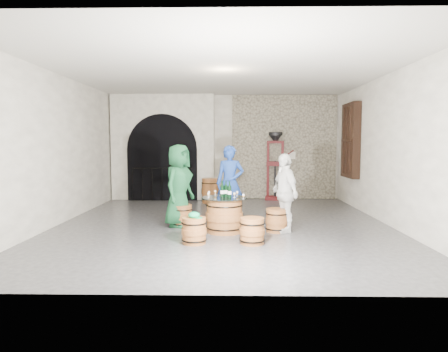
{
  "coord_description": "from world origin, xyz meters",
  "views": [
    {
      "loc": [
        0.19,
        -8.43,
        1.75
      ],
      "look_at": [
        0.03,
        -0.16,
        1.05
      ],
      "focal_mm": 32.0,
      "sensor_mm": 36.0,
      "label": 1
    }
  ],
  "objects_px": {
    "barrel_stool_far": "(229,212)",
    "barrel_stool_right": "(277,220)",
    "barrel_stool_left": "(182,216)",
    "wine_bottle_center": "(229,191)",
    "barrel_table": "(224,215)",
    "person_blue": "(230,183)",
    "barrel_stool_near_right": "(252,231)",
    "barrel_stool_near_left": "(194,231)",
    "wine_bottle_right": "(226,190)",
    "corking_press": "(275,161)",
    "person_green": "(179,186)",
    "person_white": "(284,193)",
    "wine_bottle_left": "(222,191)",
    "side_barrel": "(211,191)"
  },
  "relations": [
    {
      "from": "barrel_stool_near_left",
      "to": "corking_press",
      "type": "xyz_separation_m",
      "value": [
        1.97,
        5.35,
        0.97
      ]
    },
    {
      "from": "barrel_stool_left",
      "to": "person_white",
      "type": "bearing_deg",
      "value": -12.16
    },
    {
      "from": "person_green",
      "to": "wine_bottle_left",
      "type": "height_order",
      "value": "person_green"
    },
    {
      "from": "barrel_stool_near_left",
      "to": "wine_bottle_right",
      "type": "distance_m",
      "value": 1.24
    },
    {
      "from": "barrel_stool_left",
      "to": "barrel_stool_near_right",
      "type": "xyz_separation_m",
      "value": [
        1.39,
        -1.41,
        0.0
      ]
    },
    {
      "from": "barrel_stool_near_left",
      "to": "wine_bottle_center",
      "type": "xyz_separation_m",
      "value": [
        0.61,
        0.81,
        0.59
      ]
    },
    {
      "from": "barrel_stool_far",
      "to": "person_green",
      "type": "distance_m",
      "value": 1.31
    },
    {
      "from": "barrel_stool_right",
      "to": "wine_bottle_center",
      "type": "height_order",
      "value": "wine_bottle_center"
    },
    {
      "from": "wine_bottle_center",
      "to": "side_barrel",
      "type": "height_order",
      "value": "wine_bottle_center"
    },
    {
      "from": "barrel_stool_left",
      "to": "wine_bottle_center",
      "type": "distance_m",
      "value": 1.3
    },
    {
      "from": "person_green",
      "to": "person_white",
      "type": "relative_size",
      "value": 1.11
    },
    {
      "from": "barrel_stool_near_right",
      "to": "wine_bottle_right",
      "type": "relative_size",
      "value": 1.4
    },
    {
      "from": "barrel_stool_left",
      "to": "barrel_stool_near_right",
      "type": "height_order",
      "value": "same"
    },
    {
      "from": "barrel_stool_far",
      "to": "barrel_stool_right",
      "type": "bearing_deg",
      "value": -45.96
    },
    {
      "from": "barrel_stool_far",
      "to": "side_barrel",
      "type": "relative_size",
      "value": 0.64
    },
    {
      "from": "person_green",
      "to": "person_white",
      "type": "xyz_separation_m",
      "value": [
        2.13,
        -0.48,
        -0.09
      ]
    },
    {
      "from": "barrel_table",
      "to": "wine_bottle_right",
      "type": "distance_m",
      "value": 0.48
    },
    {
      "from": "barrel_stool_left",
      "to": "person_green",
      "type": "relative_size",
      "value": 0.27
    },
    {
      "from": "barrel_stool_near_left",
      "to": "barrel_stool_left",
      "type": "bearing_deg",
      "value": 105.3
    },
    {
      "from": "side_barrel",
      "to": "barrel_stool_near_right",
      "type": "bearing_deg",
      "value": -78.41
    },
    {
      "from": "wine_bottle_right",
      "to": "side_barrel",
      "type": "bearing_deg",
      "value": 97.59
    },
    {
      "from": "wine_bottle_center",
      "to": "side_barrel",
      "type": "bearing_deg",
      "value": 98.31
    },
    {
      "from": "barrel_stool_far",
      "to": "wine_bottle_right",
      "type": "relative_size",
      "value": 1.4
    },
    {
      "from": "barrel_table",
      "to": "person_blue",
      "type": "distance_m",
      "value": 1.27
    },
    {
      "from": "barrel_stool_left",
      "to": "barrel_stool_right",
      "type": "xyz_separation_m",
      "value": [
        1.92,
        -0.45,
        0.0
      ]
    },
    {
      "from": "barrel_stool_left",
      "to": "person_blue",
      "type": "distance_m",
      "value": 1.34
    },
    {
      "from": "person_white",
      "to": "wine_bottle_left",
      "type": "bearing_deg",
      "value": -107.58
    },
    {
      "from": "barrel_stool_left",
      "to": "barrel_stool_far",
      "type": "distance_m",
      "value": 1.11
    },
    {
      "from": "barrel_stool_left",
      "to": "barrel_stool_right",
      "type": "distance_m",
      "value": 1.97
    },
    {
      "from": "person_blue",
      "to": "wine_bottle_left",
      "type": "xyz_separation_m",
      "value": [
        -0.14,
        -1.14,
        -0.03
      ]
    },
    {
      "from": "person_green",
      "to": "barrel_table",
      "type": "bearing_deg",
      "value": -96.46
    },
    {
      "from": "barrel_stool_near_right",
      "to": "wine_bottle_center",
      "type": "height_order",
      "value": "wine_bottle_center"
    },
    {
      "from": "barrel_stool_near_left",
      "to": "person_white",
      "type": "bearing_deg",
      "value": 29.7
    },
    {
      "from": "corking_press",
      "to": "person_green",
      "type": "bearing_deg",
      "value": -112.92
    },
    {
      "from": "barrel_stool_near_left",
      "to": "person_white",
      "type": "distance_m",
      "value": 2.01
    },
    {
      "from": "person_green",
      "to": "person_white",
      "type": "bearing_deg",
      "value": -79.44
    },
    {
      "from": "barrel_stool_left",
      "to": "wine_bottle_center",
      "type": "xyz_separation_m",
      "value": [
        0.99,
        -0.59,
        0.59
      ]
    },
    {
      "from": "barrel_stool_left",
      "to": "wine_bottle_right",
      "type": "xyz_separation_m",
      "value": [
        0.92,
        -0.45,
        0.59
      ]
    },
    {
      "from": "barrel_stool_near_right",
      "to": "person_blue",
      "type": "xyz_separation_m",
      "value": [
        -0.39,
        2.05,
        0.62
      ]
    },
    {
      "from": "barrel_stool_left",
      "to": "barrel_stool_near_left",
      "type": "height_order",
      "value": "same"
    },
    {
      "from": "barrel_table",
      "to": "side_barrel",
      "type": "bearing_deg",
      "value": 97.01
    },
    {
      "from": "person_white",
      "to": "corking_press",
      "type": "relative_size",
      "value": 0.75
    },
    {
      "from": "wine_bottle_left",
      "to": "corking_press",
      "type": "height_order",
      "value": "corking_press"
    },
    {
      "from": "corking_press",
      "to": "wine_bottle_center",
      "type": "bearing_deg",
      "value": -97.87
    },
    {
      "from": "barrel_stool_near_right",
      "to": "barrel_stool_near_left",
      "type": "xyz_separation_m",
      "value": [
        -1.0,
        0.01,
        0.0
      ]
    },
    {
      "from": "person_green",
      "to": "person_white",
      "type": "height_order",
      "value": "person_green"
    },
    {
      "from": "barrel_stool_left",
      "to": "wine_bottle_right",
      "type": "relative_size",
      "value": 1.4
    },
    {
      "from": "barrel_stool_left",
      "to": "corking_press",
      "type": "bearing_deg",
      "value": 59.17
    },
    {
      "from": "side_barrel",
      "to": "wine_bottle_center",
      "type": "bearing_deg",
      "value": -81.69
    },
    {
      "from": "barrel_stool_near_right",
      "to": "person_white",
      "type": "xyz_separation_m",
      "value": [
        0.68,
        0.96,
        0.54
      ]
    }
  ]
}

